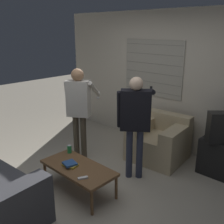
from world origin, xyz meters
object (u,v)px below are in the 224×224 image
at_px(person_left_standing, 79,104).
at_px(spare_remote, 83,178).
at_px(book_stack, 70,164).
at_px(coffee_table, 78,169).
at_px(soda_can, 69,149).
at_px(person_right_standing, 135,116).
at_px(armchair_beige, 159,141).

relative_size(person_left_standing, spare_remote, 11.93).
bearing_deg(person_left_standing, book_stack, -78.78).
relative_size(coffee_table, person_left_standing, 0.69).
relative_size(coffee_table, soda_can, 8.74).
distance_m(coffee_table, person_left_standing, 1.19).
relative_size(book_stack, soda_can, 1.81).
bearing_deg(coffee_table, person_right_standing, 68.58).
bearing_deg(soda_can, person_right_standing, 40.68).
height_order(coffee_table, person_right_standing, person_right_standing).
relative_size(coffee_table, spare_remote, 8.19).
bearing_deg(armchair_beige, book_stack, 72.61).
height_order(coffee_table, soda_can, soda_can).
xyz_separation_m(coffee_table, soda_can, (-0.43, 0.18, 0.10)).
bearing_deg(armchair_beige, person_right_standing, 89.63).
relative_size(coffee_table, person_right_standing, 0.70).
relative_size(person_right_standing, soda_can, 12.51).
distance_m(book_stack, spare_remote, 0.39).
height_order(book_stack, soda_can, soda_can).
xyz_separation_m(armchair_beige, coffee_table, (-0.26, -1.62, 0.02)).
bearing_deg(armchair_beige, soda_can, 59.01).
bearing_deg(person_left_standing, spare_remote, -68.93).
xyz_separation_m(armchair_beige, book_stack, (-0.36, -1.69, 0.08)).
distance_m(person_left_standing, person_right_standing, 1.08).
xyz_separation_m(coffee_table, spare_remote, (0.28, -0.16, 0.05)).
distance_m(armchair_beige, soda_can, 1.60).
xyz_separation_m(person_right_standing, book_stack, (-0.43, -0.90, -0.59)).
bearing_deg(book_stack, person_right_standing, 64.59).
distance_m(book_stack, soda_can, 0.42).
relative_size(person_left_standing, soda_can, 12.74).
relative_size(armchair_beige, person_right_standing, 0.62).
bearing_deg(spare_remote, soda_can, 179.96).
height_order(person_left_standing, person_right_standing, person_left_standing).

